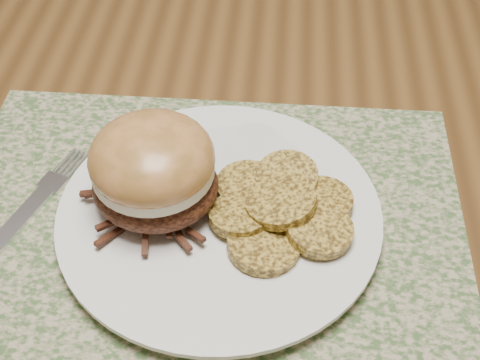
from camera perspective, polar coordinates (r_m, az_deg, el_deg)
name	(u,v)px	position (r m, az deg, el deg)	size (l,w,h in m)	color
dining_table	(146,103)	(0.83, -8.03, 6.54)	(1.50, 0.90, 0.75)	brown
placemat	(204,223)	(0.58, -3.10, -3.73)	(0.45, 0.33, 0.00)	#405E30
dinner_plate	(220,216)	(0.57, -1.76, -3.10)	(0.26, 0.26, 0.02)	white
pork_sandwich	(153,169)	(0.55, -7.42, 0.90)	(0.13, 0.12, 0.08)	black
roasted_potatoes	(281,208)	(0.56, 3.52, -2.36)	(0.13, 0.15, 0.03)	#B69335
fork	(20,219)	(0.61, -18.23, -3.20)	(0.08, 0.18, 0.00)	silver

